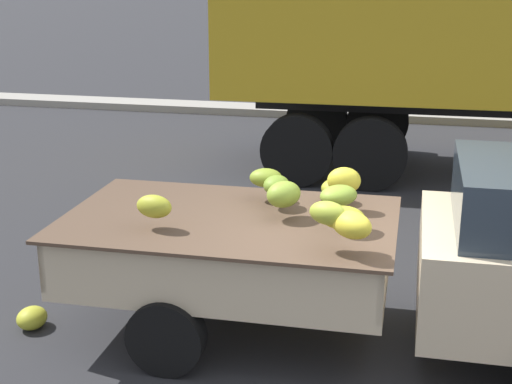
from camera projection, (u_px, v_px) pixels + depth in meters
ground at (388, 361)px, 6.16m from camera, size 220.00×220.00×0.00m
curb_strip at (414, 116)px, 15.70m from camera, size 80.00×0.80×0.16m
pickup_truck at (471, 258)px, 6.02m from camera, size 5.09×1.87×1.70m
fallen_banana_bunch_near_tailgate at (32, 318)px, 6.70m from camera, size 0.28×0.32×0.20m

